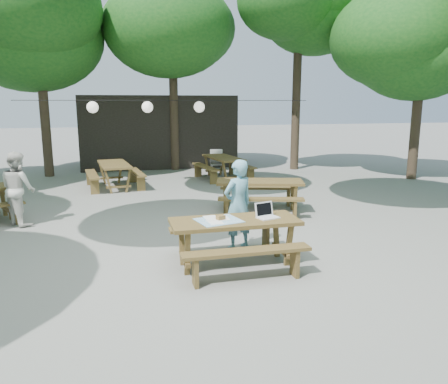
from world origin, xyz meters
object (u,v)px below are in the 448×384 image
main_picnic_table (235,242)px  second_person (18,188)px  woman (238,205)px  plastic_chair (217,168)px

main_picnic_table → second_person: bearing=138.2°
woman → plastic_chair: bearing=-122.9°
main_picnic_table → plastic_chair: plastic_chair is taller
second_person → woman: bearing=-161.2°
main_picnic_table → second_person: 5.08m
second_person → plastic_chair: 7.58m
main_picnic_table → second_person: (-3.78, 3.38, 0.39)m
plastic_chair → main_picnic_table: bearing=-95.0°
woman → second_person: (-4.04, 2.61, -0.02)m
second_person → plastic_chair: second_person is taller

